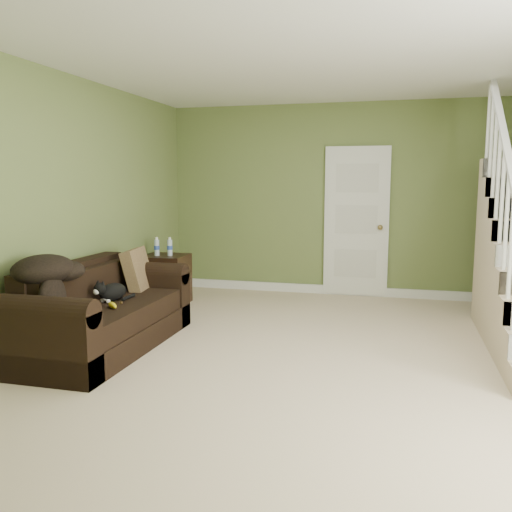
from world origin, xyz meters
The scene contains 14 objects.
floor centered at (0.00, 0.00, 0.00)m, with size 5.00×5.50×0.01m, color #C9B791.
ceiling centered at (0.00, 0.00, 2.60)m, with size 5.00×5.50×0.01m, color white.
wall_back centered at (0.00, 2.75, 1.30)m, with size 5.00×0.04×2.60m, color olive.
wall_front centered at (0.00, -2.75, 1.30)m, with size 5.00×0.04×2.60m, color olive.
wall_left centered at (-2.50, 0.00, 1.30)m, with size 0.04×5.50×2.60m, color olive.
baseboard_back centered at (0.00, 2.72, 0.06)m, with size 5.00×0.04×0.12m, color white.
baseboard_left centered at (-2.47, 0.00, 0.06)m, with size 0.04×5.50×0.12m, color white.
door centered at (0.10, 2.71, 1.01)m, with size 0.86×0.12×2.02m.
sofa centered at (-2.01, -0.28, 0.31)m, with size 0.88×2.03×0.80m.
side_table centered at (-2.19, 1.56, 0.32)m, with size 0.55×0.55×0.86m.
cat centered at (-1.95, -0.20, 0.52)m, with size 0.25×0.47×0.23m.
banana centered at (-1.80, -0.45, 0.46)m, with size 0.05×0.19×0.05m, color yellow.
throw_pillow centered at (-2.00, 0.45, 0.61)m, with size 0.12×0.49×0.49m, color #48301C.
throw_blanket centered at (-2.21, -0.84, 0.83)m, with size 0.45×0.60×0.25m, color black.
Camera 1 is at (0.65, -4.70, 1.57)m, focal length 38.00 mm.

